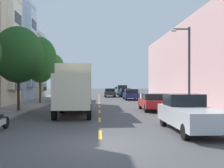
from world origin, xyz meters
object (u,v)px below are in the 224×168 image
at_px(parked_wagon_navy, 131,94).
at_px(parked_suv_teal, 122,90).
at_px(street_tree_second, 18,55).
at_px(parked_hatchback_burgundy, 80,90).
at_px(street_lamp, 187,63).
at_px(parked_pickup_silver, 190,114).
at_px(parked_wagon_white, 118,90).
at_px(parked_sedan_red, 152,102).
at_px(parked_motorcycle, 0,122).
at_px(moving_charcoal_sedan, 110,92).
at_px(parked_hatchback_black, 125,93).
at_px(delivery_box_truck, 75,87).
at_px(parked_pickup_forest, 63,95).
at_px(street_tree_third, 40,60).
at_px(street_tree_farthest, 53,66).

distance_m(parked_wagon_navy, parked_suv_teal, 15.57).
height_order(street_tree_second, parked_hatchback_burgundy, street_tree_second).
distance_m(street_lamp, parked_pickup_silver, 6.58).
xyz_separation_m(parked_wagon_white, parked_hatchback_burgundy, (-8.70, 0.06, -0.05)).
distance_m(street_tree_second, street_lamp, 12.88).
xyz_separation_m(parked_wagon_navy, parked_sedan_red, (0.02, -15.27, -0.05)).
relative_size(parked_suv_teal, parked_motorcycle, 2.35).
height_order(street_lamp, parked_sedan_red, street_lamp).
relative_size(street_tree_second, moving_charcoal_sedan, 1.47).
distance_m(parked_wagon_white, parked_hatchback_black, 17.27).
relative_size(street_lamp, delivery_box_truck, 0.81).
height_order(parked_sedan_red, parked_motorcycle, parked_sedan_red).
relative_size(street_tree_second, parked_wagon_white, 1.40).
distance_m(delivery_box_truck, parked_hatchback_black, 26.01).
bearing_deg(parked_pickup_forest, parked_sedan_red, -50.87).
bearing_deg(street_tree_third, street_tree_farthest, 90.00).
relative_size(parked_hatchback_black, parked_suv_teal, 0.84).
height_order(parked_pickup_forest, parked_hatchback_burgundy, parked_pickup_forest).
bearing_deg(parked_hatchback_burgundy, parked_wagon_white, -0.37).
distance_m(parked_hatchback_burgundy, parked_motorcycle, 49.37).
height_order(parked_wagon_white, moving_charcoal_sedan, parked_wagon_white).
relative_size(parked_pickup_silver, parked_motorcycle, 2.59).
relative_size(street_tree_second, street_tree_third, 0.93).
relative_size(street_tree_third, parked_pickup_silver, 1.34).
bearing_deg(parked_pickup_forest, parked_suv_teal, 65.98).
bearing_deg(street_tree_farthest, parked_pickup_forest, -67.76).
distance_m(moving_charcoal_sedan, parked_motorcycle, 33.63).
height_order(delivery_box_truck, moving_charcoal_sedan, delivery_box_truck).
bearing_deg(parked_pickup_silver, moving_charcoal_sedan, 94.19).
bearing_deg(parked_hatchback_burgundy, moving_charcoal_sedan, -69.59).
bearing_deg(street_tree_third, moving_charcoal_sedan, 62.92).
distance_m(parked_hatchback_burgundy, parked_sedan_red, 40.91).
bearing_deg(parked_wagon_navy, street_tree_third, -144.36).
xyz_separation_m(parked_hatchback_burgundy, parked_sedan_red, (8.70, -39.97, -0.01)).
distance_m(parked_hatchback_black, parked_suv_teal, 8.20).
relative_size(parked_pickup_silver, moving_charcoal_sedan, 1.18).
bearing_deg(delivery_box_truck, parked_pickup_forest, 101.01).
bearing_deg(moving_charcoal_sedan, parked_wagon_navy, -72.73).
xyz_separation_m(street_tree_farthest, parked_suv_teal, (10.88, 15.16, -3.66)).
bearing_deg(parked_hatchback_burgundy, parked_pickup_silver, -80.28).
height_order(street_tree_second, street_tree_third, street_tree_third).
height_order(parked_hatchback_black, moving_charcoal_sedan, parked_hatchback_black).
relative_size(delivery_box_truck, parked_wagon_white, 1.57).
bearing_deg(parked_wagon_navy, street_tree_farthest, 177.82).
distance_m(parked_pickup_forest, parked_hatchback_black, 14.69).
distance_m(street_tree_third, street_tree_farthest, 8.14).
distance_m(street_tree_second, parked_wagon_white, 42.10).
xyz_separation_m(street_tree_second, parked_wagon_navy, (10.78, 15.87, -3.72)).
xyz_separation_m(street_tree_third, moving_charcoal_sedan, (8.20, 16.04, -4.06)).
xyz_separation_m(parked_suv_teal, moving_charcoal_sedan, (-2.68, -7.26, -0.24)).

